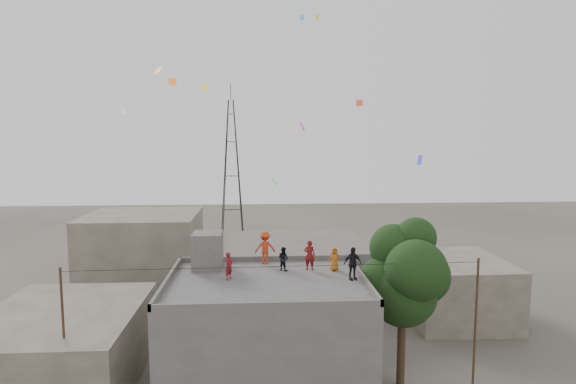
# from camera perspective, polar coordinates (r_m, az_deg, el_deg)

# --- Properties ---
(main_building) EXTENTS (10.00, 8.00, 6.10)m
(main_building) POSITION_cam_1_polar(r_m,az_deg,el_deg) (25.80, -2.57, -17.00)
(main_building) COLOR #514F4C
(main_building) RESTS_ON ground
(parapet) EXTENTS (10.00, 8.00, 0.30)m
(parapet) POSITION_cam_1_polar(r_m,az_deg,el_deg) (24.69, -2.61, -10.18)
(parapet) COLOR #514F4C
(parapet) RESTS_ON main_building
(stair_head_box) EXTENTS (1.60, 1.80, 2.00)m
(stair_head_box) POSITION_cam_1_polar(r_m,az_deg,el_deg) (27.13, -9.51, -6.86)
(stair_head_box) COLOR #514F4C
(stair_head_box) RESTS_ON main_building
(neighbor_west) EXTENTS (8.00, 10.00, 4.00)m
(neighbor_west) POSITION_cam_1_polar(r_m,az_deg,el_deg) (30.04, -25.04, -16.29)
(neighbor_west) COLOR #585045
(neighbor_west) RESTS_ON ground
(neighbor_north) EXTENTS (12.00, 9.00, 5.00)m
(neighbor_north) POSITION_cam_1_polar(r_m,az_deg,el_deg) (39.24, 0.11, -9.44)
(neighbor_north) COLOR #514F4C
(neighbor_north) RESTS_ON ground
(neighbor_northwest) EXTENTS (9.00, 8.00, 7.00)m
(neighbor_northwest) POSITION_cam_1_polar(r_m,az_deg,el_deg) (41.99, -16.77, -7.24)
(neighbor_northwest) COLOR #585045
(neighbor_northwest) RESTS_ON ground
(neighbor_east) EXTENTS (7.00, 8.00, 4.40)m
(neighbor_east) POSITION_cam_1_polar(r_m,az_deg,el_deg) (38.21, 19.11, -10.74)
(neighbor_east) COLOR #585045
(neighbor_east) RESTS_ON ground
(tree) EXTENTS (4.90, 4.60, 9.10)m
(tree) POSITION_cam_1_polar(r_m,az_deg,el_deg) (26.43, 13.80, -9.56)
(tree) COLOR black
(tree) RESTS_ON ground
(utility_line) EXTENTS (20.12, 0.62, 7.40)m
(utility_line) POSITION_cam_1_polar(r_m,az_deg,el_deg) (24.36, -1.31, -16.49)
(utility_line) COLOR black
(utility_line) RESTS_ON ground
(transmission_tower) EXTENTS (2.97, 2.97, 20.01)m
(transmission_tower) POSITION_cam_1_polar(r_m,az_deg,el_deg) (63.88, -6.69, 2.77)
(transmission_tower) COLOR black
(transmission_tower) RESTS_ON ground
(person_red_adult) EXTENTS (0.69, 0.54, 1.64)m
(person_red_adult) POSITION_cam_1_polar(r_m,az_deg,el_deg) (26.52, 2.57, -7.48)
(person_red_adult) COLOR maroon
(person_red_adult) RESTS_ON main_building
(person_orange_child) EXTENTS (0.68, 0.49, 1.30)m
(person_orange_child) POSITION_cam_1_polar(r_m,az_deg,el_deg) (26.50, 5.53, -7.90)
(person_orange_child) COLOR #BE5E15
(person_orange_child) RESTS_ON main_building
(person_dark_child) EXTENTS (0.80, 0.78, 1.30)m
(person_dark_child) POSITION_cam_1_polar(r_m,az_deg,el_deg) (26.44, -0.57, -7.90)
(person_dark_child) COLOR black
(person_dark_child) RESTS_ON main_building
(person_dark_adult) EXTENTS (1.07, 0.68, 1.69)m
(person_dark_adult) POSITION_cam_1_polar(r_m,az_deg,el_deg) (24.93, 7.66, -8.40)
(person_dark_adult) COLOR black
(person_dark_adult) RESTS_ON main_building
(person_orange_adult) EXTENTS (1.25, 0.77, 1.87)m
(person_orange_adult) POSITION_cam_1_polar(r_m,az_deg,el_deg) (27.77, -2.74, -6.60)
(person_orange_adult) COLOR red
(person_orange_adult) RESTS_ON main_building
(person_red_child) EXTENTS (0.55, 0.61, 1.41)m
(person_red_child) POSITION_cam_1_polar(r_m,az_deg,el_deg) (25.00, -7.01, -8.69)
(person_red_child) COLOR maroon
(person_red_child) RESTS_ON main_building
(kites) EXTENTS (17.43, 16.15, 12.77)m
(kites) POSITION_cam_1_polar(r_m,az_deg,el_deg) (30.77, -3.21, 11.23)
(kites) COLOR orange
(kites) RESTS_ON ground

